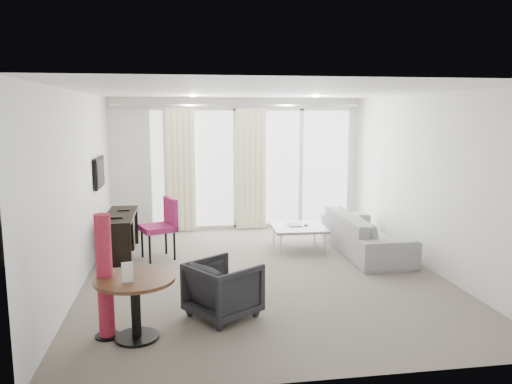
{
  "coord_description": "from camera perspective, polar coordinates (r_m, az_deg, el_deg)",
  "views": [
    {
      "loc": [
        -1.18,
        -6.91,
        2.32
      ],
      "look_at": [
        0.0,
        0.6,
        1.1
      ],
      "focal_mm": 35.0,
      "sensor_mm": 36.0,
      "label": 1
    }
  ],
  "objects": [
    {
      "name": "sofa",
      "position": [
        8.52,
        12.39,
        -4.63
      ],
      "size": [
        0.88,
        2.24,
        0.65
      ],
      "primitive_type": "imported",
      "rotation": [
        0.0,
        0.0,
        1.57
      ],
      "color": "gray",
      "rests_on": "floor"
    },
    {
      "name": "magazine",
      "position": [
        8.6,
        4.43,
        -4.08
      ],
      "size": [
        0.23,
        0.29,
        0.02
      ],
      "primitive_type": null,
      "rotation": [
        0.0,
        0.0,
        0.01
      ],
      "color": "gray",
      "rests_on": "coffee_table"
    },
    {
      "name": "window_panel",
      "position": [
        10.07,
        -0.41,
        2.73
      ],
      "size": [
        4.0,
        0.02,
        2.38
      ],
      "primitive_type": null,
      "color": "white",
      "rests_on": "ground"
    },
    {
      "name": "ceiling",
      "position": [
        7.01,
        0.77,
        11.41
      ],
      "size": [
        5.0,
        6.0,
        0.0
      ],
      "primitive_type": "cube",
      "color": "white",
      "rests_on": "ground"
    },
    {
      "name": "downlight_a",
      "position": [
        8.52,
        -7.17,
        10.87
      ],
      "size": [
        0.12,
        0.12,
        0.02
      ],
      "primitive_type": "cylinder",
      "color": "#FFE0B2",
      "rests_on": "ceiling"
    },
    {
      "name": "tv",
      "position": [
        8.51,
        -17.49,
        2.15
      ],
      "size": [
        0.05,
        0.8,
        0.5
      ],
      "primitive_type": null,
      "color": "black",
      "rests_on": "wall_left"
    },
    {
      "name": "wall_front",
      "position": [
        4.21,
        7.64,
        -4.99
      ],
      "size": [
        5.0,
        0.0,
        2.6
      ],
      "primitive_type": "cube",
      "color": "silver",
      "rests_on": "ground"
    },
    {
      "name": "rattan_table",
      "position": [
        11.17,
        4.73,
        -1.63
      ],
      "size": [
        0.6,
        0.6,
        0.48
      ],
      "primitive_type": null,
      "rotation": [
        0.0,
        0.0,
        0.28
      ],
      "color": "brown",
      "rests_on": "terrace_slab"
    },
    {
      "name": "downlight_b",
      "position": [
        8.84,
        6.82,
        10.81
      ],
      "size": [
        0.12,
        0.12,
        0.02
      ],
      "primitive_type": "cylinder",
      "color": "#FFE0B2",
      "rests_on": "ceiling"
    },
    {
      "name": "menu_card",
      "position": [
        5.15,
        -14.46,
        -9.29
      ],
      "size": [
        0.11,
        0.04,
        0.21
      ],
      "primitive_type": null,
      "rotation": [
        0.0,
        0.0,
        0.18
      ],
      "color": "white",
      "rests_on": "round_table"
    },
    {
      "name": "round_table",
      "position": [
        5.4,
        -13.57,
        -12.81
      ],
      "size": [
        0.82,
        0.82,
        0.66
      ],
      "primitive_type": null,
      "rotation": [
        0.0,
        0.0,
        -0.0
      ],
      "color": "#4A2C18",
      "rests_on": "floor"
    },
    {
      "name": "window_frame",
      "position": [
        10.05,
        -0.4,
        2.72
      ],
      "size": [
        4.1,
        0.06,
        2.44
      ],
      "primitive_type": null,
      "color": "white",
      "rests_on": "ground"
    },
    {
      "name": "rattan_chair_b",
      "position": [
        12.08,
        4.43,
        0.1
      ],
      "size": [
        0.61,
        0.61,
        0.87
      ],
      "primitive_type": null,
      "rotation": [
        0.0,
        0.0,
        -0.03
      ],
      "color": "brown",
      "rests_on": "terrace_slab"
    },
    {
      "name": "tub_armchair",
      "position": [
        5.81,
        -3.76,
        -11.01
      ],
      "size": [
        0.98,
        0.97,
        0.65
      ],
      "primitive_type": "imported",
      "rotation": [
        0.0,
        0.0,
        2.17
      ],
      "color": "black",
      "rests_on": "floor"
    },
    {
      "name": "curtain_track",
      "position": [
        9.8,
        -2.04,
        9.87
      ],
      "size": [
        4.8,
        0.04,
        0.04
      ],
      "primitive_type": null,
      "color": "#B2B2B7",
      "rests_on": "ceiling"
    },
    {
      "name": "desk_chair",
      "position": [
        8.08,
        -11.17,
        -4.15
      ],
      "size": [
        0.67,
        0.65,
        0.98
      ],
      "primitive_type": null,
      "rotation": [
        0.0,
        0.0,
        0.36
      ],
      "color": "#9A1E58",
      "rests_on": "floor"
    },
    {
      "name": "wall_left",
      "position": [
        7.11,
        -19.54,
        0.34
      ],
      "size": [
        0.0,
        6.0,
        2.6
      ],
      "primitive_type": "cube",
      "color": "silver",
      "rests_on": "ground"
    },
    {
      "name": "remote",
      "position": [
        8.62,
        5.77,
        -4.07
      ],
      "size": [
        0.12,
        0.18,
        0.02
      ],
      "primitive_type": null,
      "rotation": [
        0.0,
        0.0,
        -0.43
      ],
      "color": "black",
      "rests_on": "coffee_table"
    },
    {
      "name": "wall_right",
      "position": [
        7.89,
        18.95,
        1.2
      ],
      "size": [
        0.0,
        6.0,
        2.6
      ],
      "primitive_type": "cube",
      "color": "silver",
      "rests_on": "ground"
    },
    {
      "name": "rattan_chair_a",
      "position": [
        11.26,
        0.85,
        -0.84
      ],
      "size": [
        0.68,
        0.68,
        0.75
      ],
      "primitive_type": null,
      "rotation": [
        0.0,
        0.0,
        -0.43
      ],
      "color": "brown",
      "rests_on": "terrace_slab"
    },
    {
      "name": "curtain_right",
      "position": [
        9.9,
        -0.56,
        2.62
      ],
      "size": [
        0.6,
        0.2,
        2.38
      ],
      "primitive_type": null,
      "color": "#EFE7BE",
      "rests_on": "ground"
    },
    {
      "name": "balustrade",
      "position": [
        13.07,
        -2.33,
        1.11
      ],
      "size": [
        5.5,
        0.06,
        1.05
      ],
      "primitive_type": null,
      "color": "#B2B2B7",
      "rests_on": "terrace_slab"
    },
    {
      "name": "curtain_left",
      "position": [
        9.79,
        -8.7,
        2.45
      ],
      "size": [
        0.6,
        0.2,
        2.38
      ],
      "primitive_type": null,
      "color": "#EFE7BE",
      "rests_on": "ground"
    },
    {
      "name": "terrace_slab",
      "position": [
        11.75,
        -1.5,
        -2.57
      ],
      "size": [
        5.6,
        3.0,
        0.12
      ],
      "primitive_type": "cube",
      "color": "#4D4D50",
      "rests_on": "ground"
    },
    {
      "name": "desk",
      "position": [
        8.48,
        -15.16,
        -4.71
      ],
      "size": [
        0.45,
        1.45,
        0.68
      ],
      "primitive_type": null,
      "color": "black",
      "rests_on": "floor"
    },
    {
      "name": "red_lamp",
      "position": [
        5.41,
        -16.9,
        -9.25
      ],
      "size": [
        0.32,
        0.32,
        1.31
      ],
      "primitive_type": "cylinder",
      "rotation": [
        0.0,
        0.0,
        0.28
      ],
      "color": "maroon",
      "rests_on": "floor"
    },
    {
      "name": "floor",
      "position": [
        7.38,
        0.73,
        -9.2
      ],
      "size": [
        5.0,
        6.0,
        0.0
      ],
      "primitive_type": "cube",
      "color": "#6B6459",
      "rests_on": "ground"
    },
    {
      "name": "coffee_table",
      "position": [
        8.58,
        4.86,
        -5.21
      ],
      "size": [
        0.92,
        0.92,
        0.4
      ],
      "primitive_type": null,
      "rotation": [
        0.0,
        0.0,
        -0.04
      ],
      "color": "gray",
      "rests_on": "floor"
    }
  ]
}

